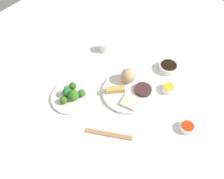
{
  "coord_description": "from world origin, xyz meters",
  "views": [
    {
      "loc": [
        0.65,
        0.38,
        0.99
      ],
      "look_at": [
        0.06,
        -0.06,
        0.06
      ],
      "focal_mm": 38.77,
      "sensor_mm": 36.0,
      "label": 1
    }
  ],
  "objects": [
    {
      "name": "sauce_ramekin_hot_mustard",
      "position": [
        -0.13,
        0.15,
        0.03
      ],
      "size": [
        0.07,
        0.07,
        0.03
      ],
      "primitive_type": "cylinder",
      "color": "white",
      "rests_on": "tabletop"
    },
    {
      "name": "broccoli_floret_2",
      "position": [
        0.25,
        -0.21,
        0.05
      ],
      "size": [
        0.04,
        0.04,
        0.04
      ],
      "primitive_type": "sphere",
      "color": "#386C1B",
      "rests_on": "broccoli_plate"
    },
    {
      "name": "broccoli_floret_1",
      "position": [
        0.2,
        -0.19,
        0.06
      ],
      "size": [
        0.05,
        0.05,
        0.05
      ],
      "primitive_type": "sphere",
      "color": "#387120",
      "rests_on": "broccoli_plate"
    },
    {
      "name": "tabletop",
      "position": [
        0.0,
        0.0,
        0.01
      ],
      "size": [
        2.2,
        2.2,
        0.02
      ],
      "primitive_type": "cube",
      "color": "white",
      "rests_on": "ground"
    },
    {
      "name": "stir_fry_heap",
      "position": [
        -0.04,
        0.06,
        0.04
      ],
      "size": [
        0.09,
        0.09,
        0.02
      ],
      "primitive_type": "cylinder",
      "color": "#402627",
      "rests_on": "main_plate"
    },
    {
      "name": "broccoli_floret_4",
      "position": [
        0.16,
        -0.17,
        0.05
      ],
      "size": [
        0.04,
        0.04,
        0.04
      ],
      "primitive_type": "sphere",
      "color": "#366F26",
      "rests_on": "broccoli_plate"
    },
    {
      "name": "sauce_ramekin_hot_mustard_liquid",
      "position": [
        -0.13,
        0.15,
        0.05
      ],
      "size": [
        0.06,
        0.06,
        0.0
      ],
      "primitive_type": "cylinder",
      "color": "yellow",
      "rests_on": "sauce_ramekin_hot_mustard"
    },
    {
      "name": "sauce_ramekin_sweet_and_sour_liquid",
      "position": [
        0.01,
        0.33,
        0.05
      ],
      "size": [
        0.06,
        0.06,
        0.0
      ],
      "primitive_type": "cylinder",
      "color": "red",
      "rests_on": "sauce_ramekin_sweet_and_sour"
    },
    {
      "name": "sauce_ramekin_sweet_and_sour",
      "position": [
        0.01,
        0.33,
        0.03
      ],
      "size": [
        0.07,
        0.07,
        0.03
      ],
      "primitive_type": "cylinder",
      "color": "white",
      "rests_on": "tabletop"
    },
    {
      "name": "teacup",
      "position": [
        -0.17,
        -0.29,
        0.05
      ],
      "size": [
        0.06,
        0.06,
        0.05
      ],
      "primitive_type": "cylinder",
      "color": "silver",
      "rests_on": "tabletop"
    },
    {
      "name": "spring_roll",
      "position": [
        0.04,
        -0.05,
        0.05
      ],
      "size": [
        0.09,
        0.09,
        0.03
      ],
      "primitive_type": "cube",
      "rotation": [
        0.0,
        0.0,
        2.34
      ],
      "color": "tan",
      "rests_on": "main_plate"
    },
    {
      "name": "chopsticks_pair",
      "position": [
        0.25,
        0.06,
        0.02
      ],
      "size": [
        0.11,
        0.2,
        0.01
      ],
      "primitive_type": "cube",
      "rotation": [
        0.0,
        0.0,
        2.01
      ],
      "color": "#AD794E",
      "rests_on": "tabletop"
    },
    {
      "name": "soy_sauce_bowl_liquid",
      "position": [
        -0.26,
        0.08,
        0.06
      ],
      "size": [
        0.08,
        0.08,
        0.0
      ],
      "primitive_type": "cylinder",
      "color": "black",
      "rests_on": "soy_sauce_bowl"
    },
    {
      "name": "soy_sauce_bowl",
      "position": [
        -0.26,
        0.08,
        0.04
      ],
      "size": [
        0.1,
        0.1,
        0.03
      ],
      "primitive_type": "cylinder",
      "color": "white",
      "rests_on": "tabletop"
    },
    {
      "name": "broccoli_plate",
      "position": [
        0.19,
        -0.21,
        0.03
      ],
      "size": [
        0.21,
        0.21,
        0.01
      ],
      "primitive_type": "cylinder",
      "color": "white",
      "rests_on": "tabletop"
    },
    {
      "name": "main_plate",
      "position": [
        0.0,
        0.0,
        0.03
      ],
      "size": [
        0.27,
        0.27,
        0.02
      ],
      "primitive_type": "cylinder",
      "color": "white",
      "rests_on": "tabletop"
    },
    {
      "name": "broccoli_floret_3",
      "position": [
        0.2,
        -0.23,
        0.06
      ],
      "size": [
        0.05,
        0.05,
        0.05
      ],
      "primitive_type": "sphere",
      "color": "#227030",
      "rests_on": "broccoli_plate"
    },
    {
      "name": "crab_rangoon_wonton",
      "position": [
        0.05,
        0.04,
        0.04
      ],
      "size": [
        0.09,
        0.09,
        0.01
      ],
      "primitive_type": "cube",
      "rotation": [
        0.0,
        0.0,
        0.15
      ],
      "color": "beige",
      "rests_on": "main_plate"
    },
    {
      "name": "broccoli_floret_0",
      "position": [
        0.15,
        -0.24,
        0.05
      ],
      "size": [
        0.04,
        0.04,
        0.04
      ],
      "primitive_type": "sphere",
      "color": "#34611E",
      "rests_on": "broccoli_plate"
    },
    {
      "name": "rice_scoop",
      "position": [
        -0.05,
        -0.04,
        0.07
      ],
      "size": [
        0.08,
        0.08,
        0.08
      ],
      "primitive_type": "sphere",
      "color": "tan",
      "rests_on": "main_plate"
    }
  ]
}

